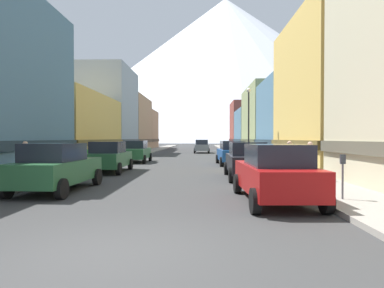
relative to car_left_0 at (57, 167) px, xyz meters
name	(u,v)px	position (x,y,z in m)	size (l,w,h in m)	color
ground_plane	(110,255)	(3.80, -6.57, -0.90)	(400.00, 400.00, 0.00)	#363636
sidewalk_left	(138,154)	(-2.45, 28.43, -0.82)	(2.50, 100.00, 0.15)	gray
sidewalk_right	(240,154)	(10.05, 28.43, -0.82)	(2.50, 100.00, 0.15)	gray
storefront_left_2	(67,128)	(-7.17, 18.30, 2.00)	(7.24, 13.44, 6.02)	#D8B259
storefront_left_3	(95,113)	(-8.42, 30.25, 4.39)	(9.74, 9.97, 10.93)	#99A5B2
storefront_left_4	(119,125)	(-8.22, 41.97, 3.29)	(9.34, 12.68, 8.69)	tan
storefront_left_5	(139,130)	(-6.92, 53.10, 2.68)	(6.74, 9.09, 7.43)	tan
storefront_right_1	(358,95)	(15.65, 10.07, 3.89)	(8.99, 10.81, 9.91)	#D8B259
storefront_right_2	(300,121)	(14.76, 19.86, 2.73)	(7.21, 8.72, 7.53)	slate
storefront_right_3	(275,122)	(14.82, 30.99, 3.24)	(7.34, 12.72, 8.58)	#8C9966
storefront_right_4	(259,131)	(14.97, 43.16, 2.34)	(7.64, 10.68, 6.74)	slate
storefront_right_5	(254,126)	(15.80, 53.37, 3.48)	(9.30, 8.94, 9.08)	brown
car_left_0	(57,167)	(0.00, 0.00, 0.00)	(2.19, 4.46, 1.78)	#265933
car_left_1	(109,157)	(0.00, 6.89, 0.00)	(2.16, 4.45, 1.78)	#265933
car_left_2	(136,151)	(0.00, 14.84, 0.00)	(2.12, 4.43, 1.78)	#265933
car_right_0	(275,173)	(7.60, -1.90, 0.00)	(2.18, 4.45, 1.78)	#9E1111
car_right_1	(247,160)	(7.60, 4.23, 0.00)	(2.10, 4.42, 1.78)	black
car_right_2	(232,153)	(7.60, 12.41, 0.00)	(2.22, 4.47, 1.78)	#19478C
car_driving_0	(202,146)	(5.40, 32.45, 0.00)	(2.06, 4.40, 1.78)	slate
parking_meter_near	(343,170)	(9.55, -2.11, 0.11)	(0.14, 0.10, 1.33)	#595960
trash_bin_right	(308,167)	(10.15, 2.99, -0.26)	(0.59, 0.59, 0.98)	#4C5156
potted_plant_0	(86,155)	(-3.20, 12.22, -0.19)	(0.64, 0.64, 1.00)	brown
pedestrian_0	(310,162)	(10.05, 2.37, 0.02)	(0.36, 0.36, 1.67)	maroon
pedestrian_1	(25,162)	(-2.45, 2.35, 0.03)	(0.36, 0.36, 1.68)	#333338
pedestrian_2	(289,158)	(10.05, 5.73, 0.02)	(0.36, 0.36, 1.68)	#333338
streetlamp_right	(249,113)	(9.15, 14.67, 3.09)	(0.36, 0.36, 5.86)	black
mountain_backdrop	(225,70)	(24.58, 253.43, 55.80)	(280.21, 280.21, 113.40)	silver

